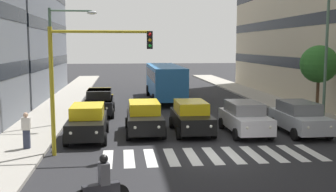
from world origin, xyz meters
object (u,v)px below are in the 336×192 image
traffic_light_gantry (81,70)px  pedestrian_waiting (26,130)px  car_0 (299,117)px  car_row2_0 (99,101)px  car_row2_1 (99,102)px  motorcycle_with_rider (102,185)px  car_3 (144,117)px  street_lamp_right (59,54)px  car_4 (88,122)px  car_2 (191,117)px  bus_behind_traffic (165,79)px  street_tree_1 (319,64)px  car_1 (245,118)px  street_lamp_left (318,46)px

traffic_light_gantry → pedestrian_waiting: traffic_light_gantry is taller
car_0 → car_row2_0: (11.00, -7.52, 0.00)m
car_row2_1 → motorcycle_with_rider: size_ratio=2.69×
car_3 → car_row2_1: bearing=-66.5°
street_lamp_right → pedestrian_waiting: (0.76, 5.23, -3.24)m
car_row2_1 → car_4: bearing=88.2°
car_2 → pedestrian_waiting: bearing=20.3°
car_4 → pedestrian_waiting: 3.34m
bus_behind_traffic → street_tree_1: bearing=130.3°
car_0 → bus_behind_traffic: size_ratio=0.42×
pedestrian_waiting → car_0: bearing=-171.3°
car_4 → street_tree_1: size_ratio=0.97×
car_4 → traffic_light_gantry: bearing=91.1°
traffic_light_gantry → street_lamp_right: (1.80, -6.02, 0.53)m
traffic_light_gantry → street_lamp_right: size_ratio=0.83×
car_2 → traffic_light_gantry: size_ratio=0.81×
traffic_light_gantry → car_row2_1: bearing=-91.0°
car_3 → motorcycle_with_rider: car_3 is taller
car_row2_0 → street_tree_1: 14.69m
car_2 → car_3: size_ratio=1.00×
car_1 → motorcycle_with_rider: 11.50m
car_4 → traffic_light_gantry: 4.11m
car_row2_0 → car_row2_1: bearing=93.0°
street_lamp_left → car_0: bearing=43.5°
car_1 → traffic_light_gantry: size_ratio=0.81×
car_row2_1 → street_tree_1: size_ratio=0.97×
car_0 → car_3: size_ratio=1.00×
motorcycle_with_rider → street_lamp_left: size_ratio=0.22×
motorcycle_with_rider → car_row2_1: bearing=-86.8°
car_2 → car_4: 5.52m
car_2 → car_1: bearing=168.5°
car_3 → car_row2_0: bearing=-67.4°
car_row2_0 → bus_behind_traffic: bus_behind_traffic is taller
car_4 → street_lamp_right: bearing=-60.0°
car_0 → car_row2_0: size_ratio=1.00×
car_2 → street_tree_1: bearing=-160.9°
motorcycle_with_rider → street_lamp_left: (-11.76, -10.32, 4.05)m
bus_behind_traffic → street_lamp_right: (7.22, 11.03, 2.38)m
car_row2_0 → car_4: bearing=88.4°
traffic_light_gantry → street_lamp_left: street_lamp_left is taller
car_0 → street_tree_1: size_ratio=0.97×
traffic_light_gantry → car_2: bearing=-145.4°
car_4 → motorcycle_with_rider: size_ratio=2.69×
car_0 → car_1: size_ratio=1.00×
car_3 → car_4: 3.06m
car_4 → street_lamp_left: bearing=-173.4°
car_4 → bus_behind_traffic: bearing=-111.3°
motorcycle_with_rider → street_lamp_right: bearing=-76.4°
street_lamp_left → street_lamp_right: street_lamp_left is taller
street_lamp_left → street_tree_1: 2.87m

